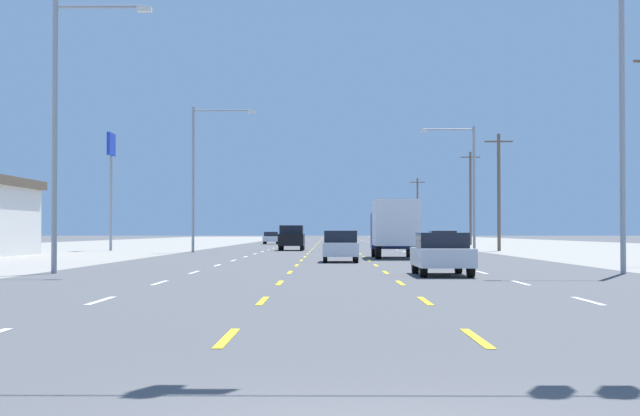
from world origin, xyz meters
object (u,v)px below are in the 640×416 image
streetlight_left_row_1 (199,168)px  streetlight_right_row_0 (613,101)px  suv_inner_left_far (292,237)px  hatchback_center_turn_near (340,246)px  hatchback_far_right_midfar (442,243)px  pole_sign_left_row_2 (111,161)px  streetlight_left_row_0 (64,117)px  streetlight_right_row_1 (468,179)px  sedan_far_left_farther (271,238)px  box_truck_inner_right_mid (395,226)px  sedan_inner_right_nearest (442,253)px

streetlight_left_row_1 → streetlight_right_row_0: bearing=-61.8°
suv_inner_left_far → hatchback_center_turn_near: bearing=-83.4°
hatchback_center_turn_near → streetlight_left_row_1: streetlight_left_row_1 is taller
hatchback_far_right_midfar → pole_sign_left_row_2: (-24.47, 13.88, 6.28)m
hatchback_center_turn_near → streetlight_left_row_0: 17.43m
suv_inner_left_far → pole_sign_left_row_2: size_ratio=0.53×
streetlight_right_row_1 → streetlight_left_row_1: bearing=180.0°
hatchback_center_turn_near → suv_inner_left_far: suv_inner_left_far is taller
suv_inner_left_far → sedan_far_left_farther: bearing=95.6°
streetlight_right_row_0 → streetlight_right_row_1: bearing=90.2°
sedan_far_left_farther → streetlight_right_row_0: streetlight_right_row_0 is taller
hatchback_center_turn_near → box_truck_inner_right_mid: size_ratio=0.54×
streetlight_right_row_1 → sedan_inner_right_nearest: bearing=-99.3°
streetlight_right_row_0 → streetlight_left_row_1: size_ratio=1.03×
hatchback_far_right_midfar → suv_inner_left_far: suv_inner_left_far is taller
sedan_inner_right_nearest → streetlight_left_row_0: streetlight_left_row_0 is taller
streetlight_right_row_0 → streetlight_right_row_1: size_ratio=1.19×
streetlight_left_row_0 → streetlight_left_row_1: size_ratio=0.93×
box_truck_inner_right_mid → streetlight_right_row_1: size_ratio=0.79×
pole_sign_left_row_2 → streetlight_left_row_1: (7.78, -6.29, -0.97)m
hatchback_center_turn_near → streetlight_left_row_0: streetlight_left_row_0 is taller
box_truck_inner_right_mid → sedan_far_left_farther: bearing=99.5°
sedan_inner_right_nearest → streetlight_right_row_1: streetlight_right_row_1 is taller
box_truck_inner_right_mid → streetlight_left_row_1: 21.08m
pole_sign_left_row_2 → streetlight_right_row_0: streetlight_right_row_0 is taller
hatchback_center_turn_near → hatchback_far_right_midfar: bearing=66.4°
hatchback_center_turn_near → pole_sign_left_row_2: bearing=121.1°
box_truck_inner_right_mid → suv_inner_left_far: 24.02m
streetlight_left_row_0 → streetlight_right_row_0: 19.67m
sedan_far_left_farther → streetlight_right_row_1: streetlight_right_row_1 is taller
hatchback_center_turn_near → streetlight_right_row_1: bearing=67.7°
sedan_inner_right_nearest → streetlight_right_row_0: size_ratio=0.42×
sedan_far_left_farther → pole_sign_left_row_2: bearing=-104.2°
pole_sign_left_row_2 → hatchback_center_turn_near: bearing=-58.9°
hatchback_far_right_midfar → streetlight_right_row_0: streetlight_right_row_0 is taller
streetlight_left_row_0 → streetlight_left_row_1: streetlight_left_row_1 is taller
streetlight_left_row_0 → streetlight_left_row_1: bearing=89.8°
sedan_far_left_farther → streetlight_left_row_1: size_ratio=0.43×
sedan_far_left_farther → pole_sign_left_row_2: pole_sign_left_row_2 is taller
sedan_far_left_farther → hatchback_far_right_midfar: bearing=-75.4°
box_truck_inner_right_mid → streetlight_left_row_1: streetlight_left_row_1 is taller
streetlight_left_row_0 → suv_inner_left_far: bearing=81.4°
streetlight_left_row_1 → streetlight_left_row_0: bearing=-90.2°
streetlight_left_row_1 → streetlight_right_row_1: (19.42, -0.00, -0.79)m
pole_sign_left_row_2 → streetlight_left_row_0: bearing=-79.9°
hatchback_center_turn_near → streetlight_left_row_0: size_ratio=0.40×
hatchback_center_turn_near → sedan_far_left_farther: bearing=96.1°
sedan_far_left_farther → pole_sign_left_row_2: 42.41m
sedan_inner_right_nearest → hatchback_center_turn_near: hatchback_center_turn_near is taller
pole_sign_left_row_2 → streetlight_right_row_1: 27.98m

